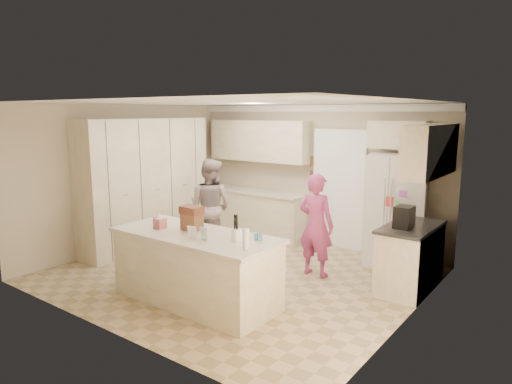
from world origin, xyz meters
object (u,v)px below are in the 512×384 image
Objects in this scene: teen_boy at (210,207)px; teen_girl at (316,225)px; coffee_maker at (404,217)px; refrigerator at (395,211)px; tissue_box at (160,223)px; island_base at (196,269)px; utensil_crock at (237,235)px; dollhouse_body at (192,222)px.

teen_girl is at bearing 173.36° from teen_boy.
refrigerator is at bearing 114.87° from coffee_maker.
tissue_box is 1.93m from teen_boy.
utensil_crock is (0.65, 0.05, 0.56)m from island_base.
island_base is at bearing -130.32° from refrigerator.
island_base is 15.71× the size of tissue_box.
utensil_crock is 0.80m from dollhouse_body.
teen_girl is at bearing 67.17° from island_base.
teen_boy is at bearing 111.89° from tissue_box.
refrigerator is at bearing -165.64° from teen_boy.
utensil_crock is (-0.90, -2.92, 0.10)m from refrigerator.
coffee_maker is 0.19× the size of teen_girl.
utensil_crock reaches higher than tissue_box.
coffee_maker is 1.15× the size of dollhouse_body.
coffee_maker is 2.32m from utensil_crock.
island_base is at bearing -33.69° from dollhouse_body.
teen_boy is at bearing 125.18° from dollhouse_body.
refrigerator is 3.06m from utensil_crock.
coffee_maker reaches higher than island_base.
island_base is 0.79m from tissue_box.
tissue_box is at bearing -169.70° from island_base.
island_base is 8.46× the size of dollhouse_body.
dollhouse_body is at bearing -133.40° from refrigerator.
tissue_box is at bearing -153.43° from dollhouse_body.
utensil_crock reaches higher than island_base.
coffee_maker is at bearing -77.80° from refrigerator.
island_base is 1.40× the size of teen_girl.
dollhouse_body is (0.40, 0.20, 0.04)m from tissue_box.
island_base is 2.14m from teen_boy.
dollhouse_body is at bearing -140.71° from coffee_maker.
refrigerator is 0.82× the size of island_base.
coffee_maker is (0.50, -1.07, 0.17)m from refrigerator.
teen_boy reaches higher than island_base.
refrigerator is 1.19m from coffee_maker.
teen_girl is (0.91, 1.71, -0.25)m from dollhouse_body.
tissue_box is 2.32m from teen_girl.
dollhouse_body is at bearing 26.57° from tissue_box.
teen_boy is 2.03m from teen_girl.
tissue_box is at bearing -137.12° from refrigerator.
dollhouse_body is 1.95m from teen_girl.
refrigerator reaches higher than dollhouse_body.
coffee_maker is 0.18× the size of teen_boy.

